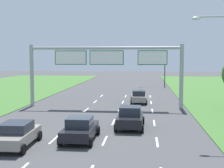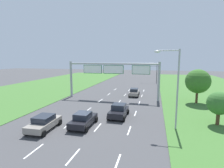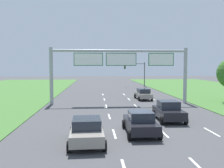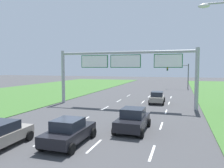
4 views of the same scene
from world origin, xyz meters
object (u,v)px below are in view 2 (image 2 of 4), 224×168
object	(u,v)px
car_near_red	(119,111)
car_mid_lane	(44,123)
roadside_tree_near	(219,103)
roadside_tree_mid	(198,81)
traffic_light_mast	(151,70)
car_lead_silver	(134,92)
sign_gantry	(113,73)
car_far_ahead	(83,119)
street_lamp	(174,82)

from	to	relation	value
car_near_red	car_mid_lane	world-z (taller)	car_near_red
roadside_tree_near	roadside_tree_mid	bearing A→B (deg)	90.73
traffic_light_mast	roadside_tree_near	size ratio (longest dim) A/B	1.44
car_lead_silver	sign_gantry	world-z (taller)	sign_gantry
traffic_light_mast	roadside_tree_near	world-z (taller)	traffic_light_mast
car_mid_lane	car_far_ahead	xyz separation A→B (m)	(3.68, 1.88, -0.00)
car_mid_lane	car_far_ahead	size ratio (longest dim) A/B	1.03
sign_gantry	roadside_tree_mid	size ratio (longest dim) A/B	2.97
car_mid_lane	street_lamp	xyz separation A→B (m)	(13.26, 3.50, 4.29)
traffic_light_mast	roadside_tree_mid	distance (m)	26.56
car_near_red	sign_gantry	distance (m)	11.22
sign_gantry	traffic_light_mast	xyz separation A→B (m)	(6.19, 25.17, -1.12)
car_near_red	traffic_light_mast	xyz separation A→B (m)	(3.02, 35.10, 3.04)
traffic_light_mast	street_lamp	xyz separation A→B (m)	(3.35, -37.54, 1.21)
car_mid_lane	sign_gantry	bearing A→B (deg)	74.87
car_far_ahead	car_lead_silver	bearing A→B (deg)	78.53
street_lamp	roadside_tree_mid	size ratio (longest dim) A/B	1.46
car_lead_silver	roadside_tree_mid	bearing A→B (deg)	-19.81
car_near_red	roadside_tree_near	bearing A→B (deg)	0.16
car_near_red	car_mid_lane	size ratio (longest dim) A/B	0.96
car_far_ahead	sign_gantry	xyz separation A→B (m)	(0.04, 14.00, 4.20)
car_near_red	car_lead_silver	world-z (taller)	car_near_red
car_far_ahead	roadside_tree_mid	xyz separation A→B (m)	(14.58, 13.96, 3.01)
car_mid_lane	traffic_light_mast	world-z (taller)	traffic_light_mast
car_lead_silver	roadside_tree_mid	distance (m)	11.89
traffic_light_mast	car_near_red	bearing A→B (deg)	-94.92
car_near_red	car_far_ahead	size ratio (longest dim) A/B	0.99
roadside_tree_near	street_lamp	bearing A→B (deg)	-155.88
car_near_red	sign_gantry	world-z (taller)	sign_gantry
roadside_tree_mid	car_far_ahead	bearing A→B (deg)	-136.25
car_near_red	street_lamp	size ratio (longest dim) A/B	0.49
traffic_light_mast	roadside_tree_mid	size ratio (longest dim) A/B	0.96
car_near_red	roadside_tree_near	xyz separation A→B (m)	(11.50, -0.14, 1.74)
car_near_red	street_lamp	world-z (taller)	street_lamp
car_near_red	roadside_tree_mid	bearing A→B (deg)	41.89
car_mid_lane	street_lamp	bearing A→B (deg)	12.86
traffic_light_mast	street_lamp	world-z (taller)	street_lamp
sign_gantry	roadside_tree_near	distance (m)	17.96
roadside_tree_near	car_near_red	bearing A→B (deg)	179.29
car_lead_silver	traffic_light_mast	bearing A→B (deg)	81.52
traffic_light_mast	street_lamp	distance (m)	37.71
car_near_red	roadside_tree_mid	distance (m)	15.36
car_lead_silver	street_lamp	world-z (taller)	street_lamp
sign_gantry	traffic_light_mast	size ratio (longest dim) A/B	3.08
car_far_ahead	roadside_tree_near	world-z (taller)	roadside_tree_near
car_lead_silver	roadside_tree_near	size ratio (longest dim) A/B	1.06
car_lead_silver	roadside_tree_near	xyz separation A→B (m)	(11.06, -13.62, 1.77)
car_far_ahead	street_lamp	world-z (taller)	street_lamp
roadside_tree_mid	car_near_red	bearing A→B (deg)	-138.98
car_near_red	sign_gantry	size ratio (longest dim) A/B	0.24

